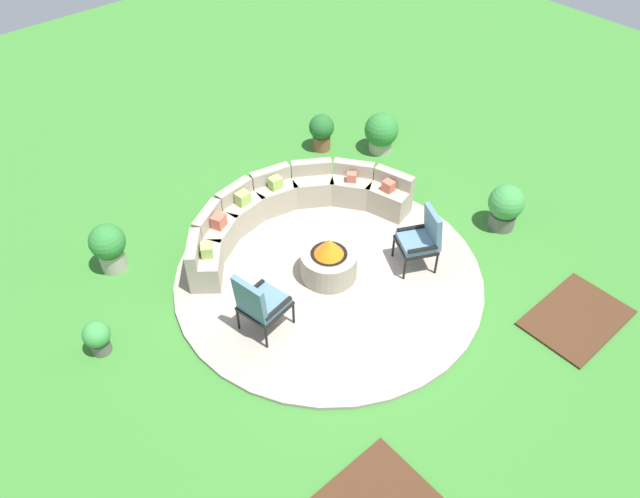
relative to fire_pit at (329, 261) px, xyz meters
name	(u,v)px	position (x,y,z in m)	size (l,w,h in m)	color
ground_plane	(329,277)	(0.00, 0.00, -0.34)	(24.00, 24.00, 0.00)	#387A2D
patio_circle	(329,276)	(0.00, 0.00, -0.31)	(4.70, 4.70, 0.06)	#9E9384
mulch_bed_right	(576,318)	(2.11, -2.98, -0.32)	(1.51, 1.04, 0.04)	#472B19
fire_pit	(329,261)	(0.00, 0.00, 0.00)	(0.86, 0.86, 0.72)	#9E937F
curved_stone_bench	(286,209)	(0.29, 1.37, 0.02)	(3.89, 2.01, 0.71)	#9E937F
lounge_chair_front_left	(260,303)	(-1.42, -0.19, 0.27)	(0.71, 0.66, 1.07)	black
lounge_chair_front_right	(422,238)	(1.21, -0.74, 0.26)	(0.74, 0.74, 1.02)	black
potted_plant_0	(108,246)	(-2.36, 2.36, 0.13)	(0.55, 0.55, 0.82)	#A89E8E
potted_plant_1	(381,132)	(3.05, 1.90, 0.07)	(0.65, 0.65, 0.78)	#A89E8E
potted_plant_2	(97,337)	(-3.27, 1.01, -0.04)	(0.37, 0.37, 0.54)	#605B56
potted_plant_3	(505,206)	(2.96, -1.01, 0.09)	(0.58, 0.58, 0.80)	#605B56
potted_plant_4	(322,130)	(2.24, 2.70, 0.07)	(0.48, 0.48, 0.73)	brown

